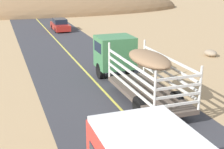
% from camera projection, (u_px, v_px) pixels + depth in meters
% --- Properties ---
extents(livestock_truck, '(2.53, 9.70, 3.02)m').
position_uv_depth(livestock_truck, '(126.00, 60.00, 20.81)').
color(livestock_truck, '#3F7F4C').
rests_on(livestock_truck, road_surface).
extents(car_far, '(1.80, 4.40, 1.46)m').
position_uv_depth(car_far, '(60.00, 25.00, 41.00)').
color(car_far, '#B2261E').
rests_on(car_far, road_surface).
extents(boulder_near_shoulder, '(0.96, 1.33, 0.57)m').
position_uv_depth(boulder_near_shoulder, '(211.00, 53.00, 28.81)').
color(boulder_near_shoulder, gray).
rests_on(boulder_near_shoulder, ground).
extents(distant_hill, '(51.79, 19.68, 9.18)m').
position_uv_depth(distant_hill, '(50.00, 11.00, 60.99)').
color(distant_hill, olive).
rests_on(distant_hill, ground).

